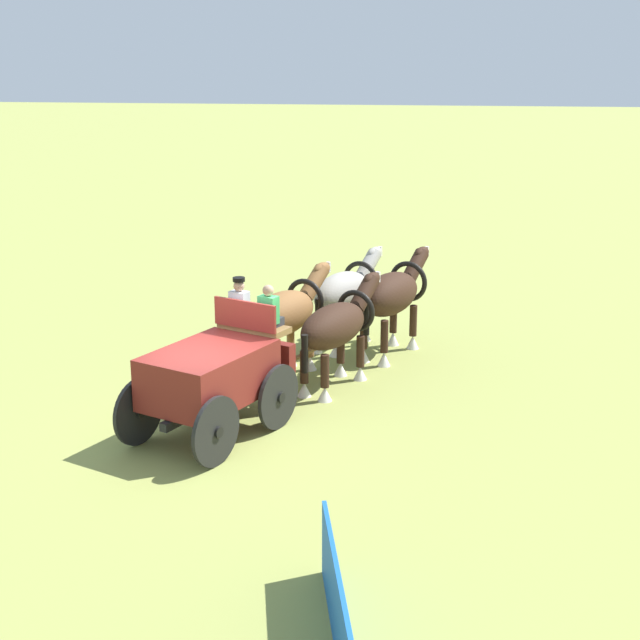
# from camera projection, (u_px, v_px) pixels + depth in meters

# --- Properties ---
(ground_plane) EXTENTS (220.00, 220.00, 0.00)m
(ground_plane) POSITION_uv_depth(u_px,v_px,m) (211.00, 435.00, 17.42)
(ground_plane) COLOR olive
(show_wagon) EXTENTS (5.37, 3.04, 2.72)m
(show_wagon) POSITION_uv_depth(u_px,v_px,m) (215.00, 373.00, 17.23)
(show_wagon) COLOR maroon
(show_wagon) RESTS_ON ground
(draft_horse_rear_near) EXTENTS (3.03, 1.76, 2.28)m
(draft_horse_rear_near) POSITION_uv_depth(u_px,v_px,m) (285.00, 315.00, 20.27)
(draft_horse_rear_near) COLOR brown
(draft_horse_rear_near) RESTS_ON ground
(draft_horse_rear_off) EXTENTS (3.07, 1.76, 2.20)m
(draft_horse_rear_off) POSITION_uv_depth(u_px,v_px,m) (337.00, 327.00, 19.64)
(draft_horse_rear_off) COLOR #331E14
(draft_horse_rear_off) RESTS_ON ground
(draft_horse_lead_near) EXTENTS (3.02, 1.76, 2.19)m
(draft_horse_lead_near) POSITION_uv_depth(u_px,v_px,m) (344.00, 293.00, 22.42)
(draft_horse_lead_near) COLOR #9E998E
(draft_horse_lead_near) RESTS_ON ground
(draft_horse_lead_off) EXTENTS (3.07, 1.79, 2.33)m
(draft_horse_lead_off) POSITION_uv_depth(u_px,v_px,m) (392.00, 295.00, 21.73)
(draft_horse_lead_off) COLOR #331E14
(draft_horse_lead_off) RESTS_ON ground
(sponsor_banner) EXTENTS (3.13, 0.78, 1.10)m
(sponsor_banner) POSITION_uv_depth(u_px,v_px,m) (336.00, 603.00, 11.18)
(sponsor_banner) COLOR #1959B2
(sponsor_banner) RESTS_ON ground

